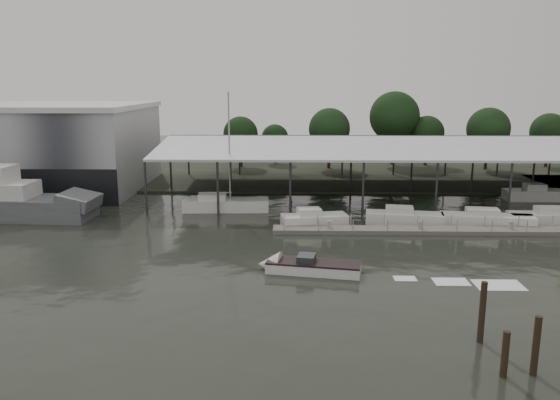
{
  "coord_description": "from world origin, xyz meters",
  "views": [
    {
      "loc": [
        2.64,
        -36.88,
        13.03
      ],
      "look_at": [
        1.58,
        11.89,
        2.5
      ],
      "focal_mm": 35.0,
      "sensor_mm": 36.0,
      "label": 1
    }
  ],
  "objects": [
    {
      "name": "ground",
      "position": [
        0.0,
        0.0,
        0.0
      ],
      "size": [
        200.0,
        200.0,
        0.0
      ],
      "primitive_type": "plane",
      "color": "#242921",
      "rests_on": "ground"
    },
    {
      "name": "land_strip_far",
      "position": [
        0.0,
        42.0,
        0.1
      ],
      "size": [
        140.0,
        30.0,
        0.3
      ],
      "color": "#3A4030",
      "rests_on": "ground"
    },
    {
      "name": "storage_warehouse",
      "position": [
        -28.0,
        29.94,
        5.29
      ],
      "size": [
        24.5,
        20.5,
        10.5
      ],
      "color": "#A1A6AB",
      "rests_on": "ground"
    },
    {
      "name": "covered_boat_shed",
      "position": [
        17.0,
        28.0,
        6.13
      ],
      "size": [
        58.24,
        24.0,
        6.96
      ],
      "color": "white",
      "rests_on": "ground"
    },
    {
      "name": "floating_dock",
      "position": [
        15.0,
        10.0,
        0.2
      ],
      "size": [
        28.0,
        2.0,
        1.4
      ],
      "color": "slate",
      "rests_on": "ground"
    },
    {
      "name": "grey_trawler",
      "position": [
        -25.3,
        14.5,
        1.58
      ],
      "size": [
        17.86,
        5.23,
        8.84
      ],
      "rotation": [
        0.0,
        0.0,
        -0.05
      ],
      "color": "slate",
      "rests_on": "ground"
    },
    {
      "name": "white_sailboat",
      "position": [
        -4.31,
        18.2,
        0.65
      ],
      "size": [
        8.88,
        2.95,
        12.37
      ],
      "rotation": [
        0.0,
        0.0,
        0.04
      ],
      "color": "silver",
      "rests_on": "ground"
    },
    {
      "name": "speedboat_underway",
      "position": [
        3.61,
        -0.46,
        0.39
      ],
      "size": [
        18.11,
        5.21,
        2.0
      ],
      "rotation": [
        0.0,
        0.0,
        2.96
      ],
      "color": "silver",
      "rests_on": "ground"
    },
    {
      "name": "moored_cruiser_0",
      "position": [
        4.69,
        12.23,
        0.61
      ],
      "size": [
        6.38,
        3.34,
        1.7
      ],
      "rotation": [
        0.0,
        0.0,
        0.2
      ],
      "color": "silver",
      "rests_on": "ground"
    },
    {
      "name": "moored_cruiser_1",
      "position": [
        13.2,
        13.2,
        0.61
      ],
      "size": [
        7.41,
        3.2,
        1.7
      ],
      "rotation": [
        0.0,
        0.0,
        -0.14
      ],
      "color": "silver",
      "rests_on": "ground"
    },
    {
      "name": "moored_cruiser_2",
      "position": [
        20.73,
        12.56,
        0.61
      ],
      "size": [
        8.52,
        3.38,
        1.7
      ],
      "rotation": [
        0.0,
        0.0,
        -0.15
      ],
      "color": "silver",
      "rests_on": "ground"
    },
    {
      "name": "moored_cruiser_3",
      "position": [
        27.6,
        13.28,
        0.61
      ],
      "size": [
        9.11,
        2.31,
        1.7
      ],
      "rotation": [
        0.0,
        0.0,
        -0.01
      ],
      "color": "silver",
      "rests_on": "ground"
    },
    {
      "name": "mooring_pilings",
      "position": [
        13.68,
        -14.29,
        1.07
      ],
      "size": [
        6.86,
        11.06,
        3.86
      ],
      "color": "#2F2217",
      "rests_on": "ground"
    },
    {
      "name": "horizon_tree_line",
      "position": [
        23.68,
        47.7,
        6.19
      ],
      "size": [
        65.55,
        11.76,
        11.73
      ],
      "color": "#311F16",
      "rests_on": "ground"
    }
  ]
}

